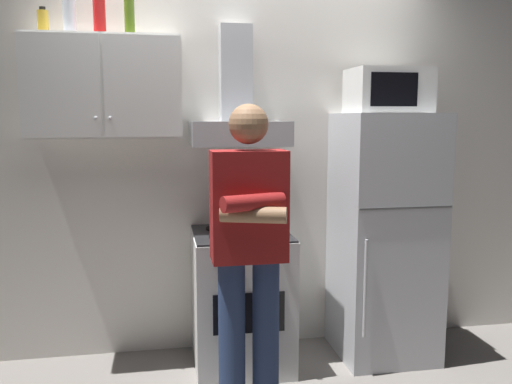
{
  "coord_description": "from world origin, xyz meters",
  "views": [
    {
      "loc": [
        -0.53,
        -2.96,
        1.57
      ],
      "look_at": [
        0.0,
        0.0,
        1.15
      ],
      "focal_mm": 37.27,
      "sensor_mm": 36.0,
      "label": 1
    }
  ],
  "objects_px": {
    "refrigerator": "(384,236)",
    "cooking_pot": "(265,224)",
    "bottle_olive_oil": "(129,13)",
    "bottle_vodka_clear": "(69,8)",
    "microwave": "(388,91)",
    "bottle_spice_jar": "(43,22)",
    "stove_oven": "(241,299)",
    "range_hood": "(238,113)",
    "person_standing": "(249,250)",
    "bottle_soda_red": "(99,10)",
    "upper_cabinet": "(105,87)"
  },
  "relations": [
    {
      "from": "microwave",
      "to": "bottle_olive_oil",
      "type": "bearing_deg",
      "value": 177.29
    },
    {
      "from": "person_standing",
      "to": "bottle_olive_oil",
      "type": "xyz_separation_m",
      "value": [
        -0.59,
        0.7,
        1.28
      ]
    },
    {
      "from": "range_hood",
      "to": "bottle_spice_jar",
      "type": "relative_size",
      "value": 4.73
    },
    {
      "from": "bottle_olive_oil",
      "to": "upper_cabinet",
      "type": "bearing_deg",
      "value": 168.9
    },
    {
      "from": "bottle_olive_oil",
      "to": "microwave",
      "type": "bearing_deg",
      "value": -2.71
    },
    {
      "from": "person_standing",
      "to": "bottle_spice_jar",
      "type": "height_order",
      "value": "bottle_spice_jar"
    },
    {
      "from": "bottle_soda_red",
      "to": "bottle_spice_jar",
      "type": "distance_m",
      "value": 0.33
    },
    {
      "from": "bottle_soda_red",
      "to": "bottle_olive_oil",
      "type": "relative_size",
      "value": 1.09
    },
    {
      "from": "upper_cabinet",
      "to": "bottle_olive_oil",
      "type": "xyz_separation_m",
      "value": [
        0.16,
        -0.03,
        0.43
      ]
    },
    {
      "from": "microwave",
      "to": "bottle_vodka_clear",
      "type": "xyz_separation_m",
      "value": [
        -1.93,
        0.09,
        0.46
      ]
    },
    {
      "from": "bottle_vodka_clear",
      "to": "bottle_olive_oil",
      "type": "distance_m",
      "value": 0.34
    },
    {
      "from": "refrigerator",
      "to": "microwave",
      "type": "bearing_deg",
      "value": 90.9
    },
    {
      "from": "bottle_vodka_clear",
      "to": "bottle_spice_jar",
      "type": "distance_m",
      "value": 0.18
    },
    {
      "from": "bottle_spice_jar",
      "to": "upper_cabinet",
      "type": "bearing_deg",
      "value": -5.19
    },
    {
      "from": "stove_oven",
      "to": "bottle_soda_red",
      "type": "distance_m",
      "value": 1.94
    },
    {
      "from": "refrigerator",
      "to": "cooking_pot",
      "type": "bearing_deg",
      "value": -171.68
    },
    {
      "from": "bottle_olive_oil",
      "to": "cooking_pot",
      "type": "bearing_deg",
      "value": -15.45
    },
    {
      "from": "upper_cabinet",
      "to": "bottle_spice_jar",
      "type": "xyz_separation_m",
      "value": [
        -0.34,
        0.03,
        0.37
      ]
    },
    {
      "from": "refrigerator",
      "to": "cooking_pot",
      "type": "distance_m",
      "value": 0.84
    },
    {
      "from": "upper_cabinet",
      "to": "bottle_vodka_clear",
      "type": "relative_size",
      "value": 2.94
    },
    {
      "from": "refrigerator",
      "to": "bottle_soda_red",
      "type": "height_order",
      "value": "bottle_soda_red"
    },
    {
      "from": "stove_oven",
      "to": "bottle_vodka_clear",
      "type": "relative_size",
      "value": 2.85
    },
    {
      "from": "refrigerator",
      "to": "bottle_spice_jar",
      "type": "relative_size",
      "value": 10.09
    },
    {
      "from": "range_hood",
      "to": "bottle_spice_jar",
      "type": "xyz_separation_m",
      "value": [
        -1.14,
        0.03,
        0.53
      ]
    },
    {
      "from": "stove_oven",
      "to": "bottle_spice_jar",
      "type": "distance_m",
      "value": 2.04
    },
    {
      "from": "refrigerator",
      "to": "bottle_olive_oil",
      "type": "xyz_separation_m",
      "value": [
        -1.59,
        0.09,
        1.38
      ]
    },
    {
      "from": "stove_oven",
      "to": "microwave",
      "type": "relative_size",
      "value": 1.82
    },
    {
      "from": "upper_cabinet",
      "to": "bottle_vodka_clear",
      "type": "xyz_separation_m",
      "value": [
        -0.18,
        -0.02,
        0.45
      ]
    },
    {
      "from": "stove_oven",
      "to": "refrigerator",
      "type": "distance_m",
      "value": 1.02
    },
    {
      "from": "stove_oven",
      "to": "bottle_olive_oil",
      "type": "bearing_deg",
      "value": 171.64
    },
    {
      "from": "range_hood",
      "to": "bottle_soda_red",
      "type": "distance_m",
      "value": 1.01
    },
    {
      "from": "refrigerator",
      "to": "bottle_olive_oil",
      "type": "bearing_deg",
      "value": 176.63
    },
    {
      "from": "refrigerator",
      "to": "person_standing",
      "type": "xyz_separation_m",
      "value": [
        -1.0,
        -0.61,
        0.1
      ]
    },
    {
      "from": "stove_oven",
      "to": "bottle_vodka_clear",
      "type": "height_order",
      "value": "bottle_vodka_clear"
    },
    {
      "from": "refrigerator",
      "to": "bottle_vodka_clear",
      "type": "distance_m",
      "value": 2.39
    },
    {
      "from": "stove_oven",
      "to": "microwave",
      "type": "bearing_deg",
      "value": 1.15
    },
    {
      "from": "cooking_pot",
      "to": "refrigerator",
      "type": "bearing_deg",
      "value": 8.32
    },
    {
      "from": "bottle_soda_red",
      "to": "refrigerator",
      "type": "bearing_deg",
      "value": -3.62
    },
    {
      "from": "range_hood",
      "to": "bottle_vodka_clear",
      "type": "xyz_separation_m",
      "value": [
        -0.98,
        -0.02,
        0.6
      ]
    },
    {
      "from": "cooking_pot",
      "to": "bottle_vodka_clear",
      "type": "distance_m",
      "value": 1.7
    },
    {
      "from": "cooking_pot",
      "to": "bottle_olive_oil",
      "type": "bearing_deg",
      "value": 164.55
    },
    {
      "from": "refrigerator",
      "to": "bottle_soda_red",
      "type": "relative_size",
      "value": 5.42
    },
    {
      "from": "bottle_vodka_clear",
      "to": "upper_cabinet",
      "type": "bearing_deg",
      "value": 6.15
    },
    {
      "from": "bottle_soda_red",
      "to": "upper_cabinet",
      "type": "bearing_deg",
      "value": 41.27
    },
    {
      "from": "bottle_vodka_clear",
      "to": "stove_oven",
      "type": "bearing_deg",
      "value": -6.15
    },
    {
      "from": "bottle_soda_red",
      "to": "person_standing",
      "type": "bearing_deg",
      "value": -43.2
    },
    {
      "from": "microwave",
      "to": "bottle_spice_jar",
      "type": "distance_m",
      "value": 2.13
    },
    {
      "from": "person_standing",
      "to": "bottle_spice_jar",
      "type": "xyz_separation_m",
      "value": [
        -1.09,
        0.76,
        1.22
      ]
    },
    {
      "from": "bottle_vodka_clear",
      "to": "bottle_soda_red",
      "type": "bearing_deg",
      "value": 2.28
    },
    {
      "from": "range_hood",
      "to": "stove_oven",
      "type": "bearing_deg",
      "value": -90.0
    }
  ]
}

